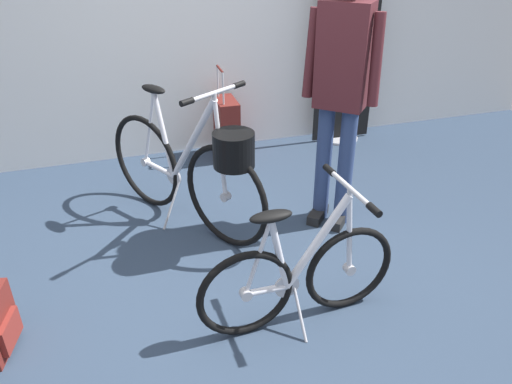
% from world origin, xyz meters
% --- Properties ---
extents(ground_plane, '(7.59, 7.59, 0.00)m').
position_xyz_m(ground_plane, '(0.00, 0.00, 0.00)').
color(ground_plane, '#2D3D51').
extents(floor_banner_stand, '(0.60, 0.36, 1.43)m').
position_xyz_m(floor_banner_stand, '(1.50, 1.98, 0.63)').
color(floor_banner_stand, '#B7B7BC').
rests_on(floor_banner_stand, ground_plane).
extents(folding_bike_foreground, '(1.13, 0.53, 0.80)m').
position_xyz_m(folding_bike_foreground, '(0.14, -0.30, 0.31)').
color(folding_bike_foreground, black).
rests_on(folding_bike_foreground, ground_plane).
extents(display_bike_left, '(0.87, 1.33, 1.07)m').
position_xyz_m(display_bike_left, '(-0.21, 0.79, 0.48)').
color(display_bike_left, black).
rests_on(display_bike_left, ground_plane).
extents(visitor_near_wall, '(0.41, 0.39, 1.78)m').
position_xyz_m(visitor_near_wall, '(0.76, 0.61, 1.04)').
color(visitor_near_wall, navy).
rests_on(visitor_near_wall, ground_plane).
extents(rolling_suitcase, '(0.19, 0.37, 0.83)m').
position_xyz_m(rolling_suitcase, '(0.31, 1.94, 0.28)').
color(rolling_suitcase, maroon).
rests_on(rolling_suitcase, ground_plane).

